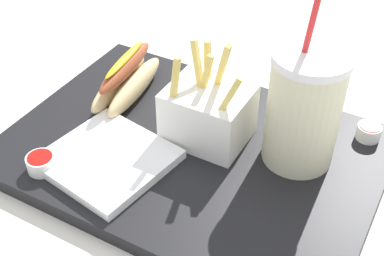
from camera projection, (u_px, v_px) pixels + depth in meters
The scene contains 8 objects.
ground_plane at pixel (192, 163), 0.69m from camera, with size 2.40×2.40×0.02m, color silver.
food_tray at pixel (192, 152), 0.68m from camera, with size 0.47×0.33×0.02m, color black.
soda_cup at pixel (304, 108), 0.61m from camera, with size 0.09×0.09×0.24m.
fries_basket at pixel (208, 113), 0.66m from camera, with size 0.10×0.09×0.14m.
hot_dog_1 at pixel (127, 80), 0.75m from camera, with size 0.07×0.16×0.06m.
ketchup_cup_1 at pixel (369, 131), 0.68m from camera, with size 0.03×0.03×0.02m.
ketchup_cup_2 at pixel (41, 162), 0.63m from camera, with size 0.04×0.04×0.02m.
napkin_stack at pixel (108, 159), 0.65m from camera, with size 0.14×0.13×0.01m, color white.
Camera 1 is at (-0.25, 0.44, 0.46)m, focal length 49.18 mm.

